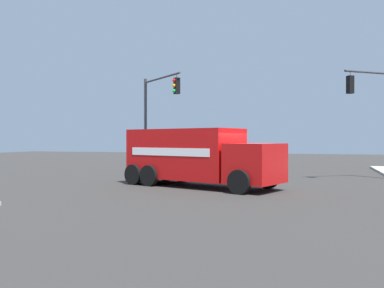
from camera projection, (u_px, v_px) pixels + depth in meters
The scene contains 4 objects.
ground_plane at pixel (244, 189), 18.68m from camera, with size 100.00×100.00×0.00m, color #33302D.
delivery_truck at pixel (197, 156), 19.81m from camera, with size 7.96×5.04×2.72m.
traffic_light_primary at pixel (155, 109), 27.18m from camera, with size 3.70×3.39×6.35m.
traffic_light_secondary at pixel (381, 107), 23.08m from camera, with size 2.95×2.30×5.98m.
Camera 1 is at (-3.30, 18.51, 2.20)m, focal length 39.34 mm.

